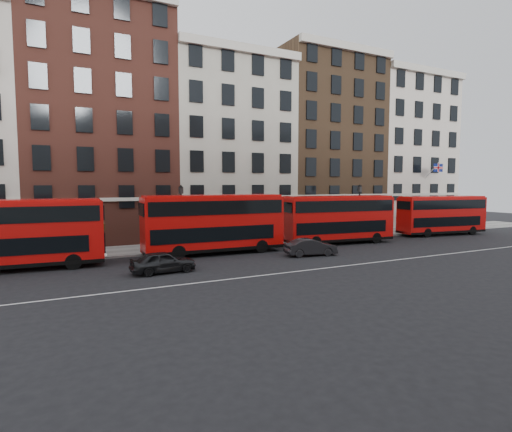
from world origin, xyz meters
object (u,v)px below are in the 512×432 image
bus_a (12,233)px  bus_c (338,218)px  bus_b (214,222)px  car_front (311,247)px  bus_d (441,214)px  traffic_light (447,210)px  car_rear (163,262)px

bus_a → bus_c: bearing=3.4°
bus_b → car_front: 7.83m
bus_d → car_front: (-19.69, -4.05, -1.60)m
traffic_light → car_rear: bearing=-168.6°
car_rear → car_front: (11.64, 0.84, -0.02)m
bus_c → car_front: bearing=-139.4°
bus_b → traffic_light: (29.66, 2.13, -0.06)m
bus_a → bus_b: (13.62, -0.00, 0.07)m
bus_b → bus_c: (12.22, 0.00, -0.13)m
bus_c → car_rear: bearing=-158.7°
car_rear → car_front: 11.67m
bus_a → traffic_light: (43.28, 2.13, 0.01)m
bus_a → bus_d: (39.76, 0.00, -0.18)m
bus_d → car_rear: 31.75m
traffic_light → car_front: bearing=-165.1°
bus_a → bus_d: bearing=3.4°
car_front → bus_c: bearing=-45.3°
bus_c → car_rear: bus_c is taller
bus_c → bus_d: bus_c is taller
bus_c → car_front: (-5.77, -4.05, -1.72)m
car_rear → bus_b: bearing=-49.6°
car_front → traffic_light: 24.09m
bus_a → bus_b: size_ratio=0.98×
bus_b → bus_c: size_ratio=1.04×
car_rear → traffic_light: bearing=-81.4°
car_front → traffic_light: bearing=-65.4°
bus_d → car_rear: bus_d is taller
car_rear → car_front: car_rear is taller
bus_d → car_front: size_ratio=2.56×
bus_a → bus_b: bearing=3.4°
bus_b → bus_c: bearing=1.7°
bus_b → car_front: bus_b is taller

